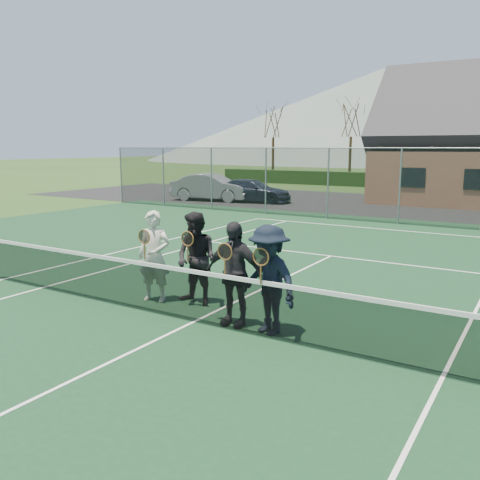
{
  "coord_description": "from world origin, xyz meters",
  "views": [
    {
      "loc": [
        5.12,
        -6.78,
        3.04
      ],
      "look_at": [
        0.02,
        1.5,
        1.25
      ],
      "focal_mm": 38.0,
      "sensor_mm": 36.0,
      "label": 1
    }
  ],
  "objects_px": {
    "tennis_net": "(193,294)",
    "player_c": "(234,274)",
    "car_a": "(201,186)",
    "player_b": "(196,259)",
    "car_c": "(252,191)",
    "player_a": "(154,256)",
    "player_d": "(269,280)",
    "car_b": "(212,187)"
  },
  "relations": [
    {
      "from": "tennis_net",
      "to": "player_c",
      "type": "distance_m",
      "value": 0.8
    },
    {
      "from": "car_a",
      "to": "player_b",
      "type": "distance_m",
      "value": 22.43
    },
    {
      "from": "tennis_net",
      "to": "car_c",
      "type": "bearing_deg",
      "value": 117.34
    },
    {
      "from": "player_a",
      "to": "player_d",
      "type": "relative_size",
      "value": 1.0
    },
    {
      "from": "car_b",
      "to": "player_d",
      "type": "distance_m",
      "value": 21.17
    },
    {
      "from": "car_c",
      "to": "player_c",
      "type": "distance_m",
      "value": 19.9
    },
    {
      "from": "player_b",
      "to": "car_b",
      "type": "bearing_deg",
      "value": 123.91
    },
    {
      "from": "car_a",
      "to": "player_d",
      "type": "xyz_separation_m",
      "value": [
        15.03,
        -18.88,
        0.28
      ]
    },
    {
      "from": "car_c",
      "to": "player_d",
      "type": "relative_size",
      "value": 2.42
    },
    {
      "from": "player_a",
      "to": "player_d",
      "type": "height_order",
      "value": "same"
    },
    {
      "from": "player_a",
      "to": "player_b",
      "type": "xyz_separation_m",
      "value": [
        0.83,
        0.27,
        -0.0
      ]
    },
    {
      "from": "car_c",
      "to": "player_a",
      "type": "bearing_deg",
      "value": -165.89
    },
    {
      "from": "car_c",
      "to": "tennis_net",
      "type": "bearing_deg",
      "value": -162.89
    },
    {
      "from": "player_b",
      "to": "car_c",
      "type": "bearing_deg",
      "value": 117.0
    },
    {
      "from": "car_b",
      "to": "tennis_net",
      "type": "height_order",
      "value": "car_b"
    },
    {
      "from": "player_c",
      "to": "player_d",
      "type": "xyz_separation_m",
      "value": [
        0.7,
        -0.04,
        -0.0
      ]
    },
    {
      "from": "car_a",
      "to": "tennis_net",
      "type": "relative_size",
      "value": 0.32
    },
    {
      "from": "player_b",
      "to": "player_c",
      "type": "height_order",
      "value": "same"
    },
    {
      "from": "car_c",
      "to": "player_a",
      "type": "distance_m",
      "value": 18.64
    },
    {
      "from": "car_a",
      "to": "tennis_net",
      "type": "bearing_deg",
      "value": -153.14
    },
    {
      "from": "car_b",
      "to": "player_a",
      "type": "height_order",
      "value": "player_a"
    },
    {
      "from": "car_c",
      "to": "tennis_net",
      "type": "relative_size",
      "value": 0.37
    },
    {
      "from": "tennis_net",
      "to": "player_a",
      "type": "distance_m",
      "value": 1.61
    },
    {
      "from": "tennis_net",
      "to": "player_b",
      "type": "relative_size",
      "value": 6.49
    },
    {
      "from": "player_a",
      "to": "player_d",
      "type": "bearing_deg",
      "value": -8.21
    },
    {
      "from": "player_a",
      "to": "player_c",
      "type": "bearing_deg",
      "value": -9.74
    },
    {
      "from": "car_c",
      "to": "car_a",
      "type": "bearing_deg",
      "value": 61.57
    },
    {
      "from": "player_b",
      "to": "player_d",
      "type": "height_order",
      "value": "same"
    },
    {
      "from": "tennis_net",
      "to": "player_c",
      "type": "xyz_separation_m",
      "value": [
        0.65,
        0.28,
        0.38
      ]
    },
    {
      "from": "car_c",
      "to": "player_c",
      "type": "height_order",
      "value": "player_c"
    },
    {
      "from": "tennis_net",
      "to": "player_d",
      "type": "height_order",
      "value": "player_d"
    },
    {
      "from": "tennis_net",
      "to": "player_d",
      "type": "relative_size",
      "value": 6.49
    },
    {
      "from": "player_c",
      "to": "car_b",
      "type": "bearing_deg",
      "value": 125.81
    },
    {
      "from": "car_c",
      "to": "player_b",
      "type": "height_order",
      "value": "player_b"
    },
    {
      "from": "player_a",
      "to": "car_a",
      "type": "bearing_deg",
      "value": 123.54
    },
    {
      "from": "car_b",
      "to": "car_c",
      "type": "relative_size",
      "value": 1.07
    },
    {
      "from": "player_c",
      "to": "tennis_net",
      "type": "bearing_deg",
      "value": -156.81
    },
    {
      "from": "tennis_net",
      "to": "car_a",
      "type": "bearing_deg",
      "value": 125.59
    },
    {
      "from": "player_b",
      "to": "player_c",
      "type": "distance_m",
      "value": 1.39
    },
    {
      "from": "car_a",
      "to": "player_a",
      "type": "xyz_separation_m",
      "value": [
        12.25,
        -18.48,
        0.28
      ]
    },
    {
      "from": "car_c",
      "to": "tennis_net",
      "type": "height_order",
      "value": "car_c"
    },
    {
      "from": "car_c",
      "to": "player_b",
      "type": "xyz_separation_m",
      "value": [
        8.51,
        -16.71,
        0.29
      ]
    }
  ]
}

